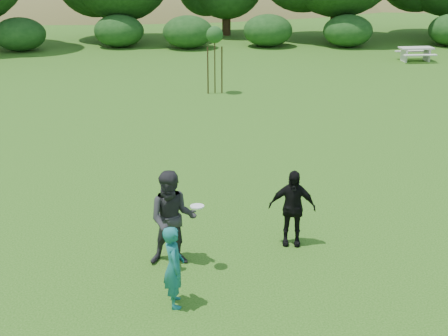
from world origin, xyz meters
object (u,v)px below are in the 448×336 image
object	(u,v)px
picnic_table	(416,52)
player_grey	(173,219)
player_teal	(174,266)
player_black	(292,208)
sapling	(215,37)

from	to	relation	value
picnic_table	player_grey	bearing A→B (deg)	-124.52
player_teal	player_black	size ratio (longest dim) A/B	0.92
player_teal	sapling	size ratio (longest dim) A/B	0.54
picnic_table	player_teal	bearing A→B (deg)	-122.71
player_grey	sapling	xyz separation A→B (m)	(2.02, 13.75, 1.43)
sapling	player_black	bearing A→B (deg)	-87.83
player_teal	sapling	xyz separation A→B (m)	(2.02, 15.16, 1.64)
player_teal	picnic_table	xyz separation A→B (m)	(13.61, 21.19, -0.26)
player_grey	sapling	bearing A→B (deg)	85.00
sapling	player_teal	bearing A→B (deg)	-97.60
player_grey	picnic_table	world-z (taller)	player_grey
player_grey	sapling	distance (m)	13.97
player_teal	player_black	xyz separation A→B (m)	(2.52, 1.96, 0.07)
player_teal	player_grey	xyz separation A→B (m)	(0.01, 1.41, 0.22)
player_grey	player_black	xyz separation A→B (m)	(2.52, 0.55, -0.15)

